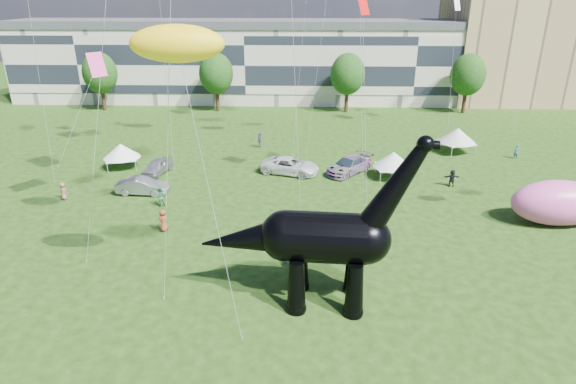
{
  "coord_description": "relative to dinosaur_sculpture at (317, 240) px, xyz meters",
  "views": [
    {
      "loc": [
        1.52,
        -21.19,
        17.08
      ],
      "look_at": [
        0.52,
        8.0,
        5.0
      ],
      "focal_mm": 30.0,
      "sensor_mm": 36.0,
      "label": 1
    }
  ],
  "objects": [
    {
      "name": "car_white",
      "position": [
        -2.21,
        21.93,
        -3.25
      ],
      "size": [
        6.48,
        4.32,
        1.65
      ],
      "primitive_type": "imported",
      "rotation": [
        0.0,
        0.0,
        1.28
      ],
      "color": "white",
      "rests_on": "ground"
    },
    {
      "name": "car_silver",
      "position": [
        -15.75,
        21.54,
        -3.33
      ],
      "size": [
        2.72,
        4.69,
        1.5
      ],
      "primitive_type": "imported",
      "rotation": [
        0.0,
        0.0,
        -0.23
      ],
      "color": "silver",
      "rests_on": "ground"
    },
    {
      "name": "tree_far_right",
      "position": [
        23.66,
        49.86,
        2.22
      ],
      "size": [
        5.2,
        5.2,
        9.44
      ],
      "color": "#382314",
      "rests_on": "ground"
    },
    {
      "name": "car_dark",
      "position": [
        3.83,
        22.31,
        -3.24
      ],
      "size": [
        5.58,
        5.85,
        1.67
      ],
      "primitive_type": "imported",
      "rotation": [
        0.0,
        0.0,
        -0.73
      ],
      "color": "#595960",
      "rests_on": "ground"
    },
    {
      "name": "car_grey",
      "position": [
        -15.56,
        16.02,
        -3.31
      ],
      "size": [
        4.71,
        1.8,
        1.53
      ],
      "primitive_type": "imported",
      "rotation": [
        0.0,
        0.0,
        1.53
      ],
      "color": "gray",
      "rests_on": "ground"
    },
    {
      "name": "terrace_row",
      "position": [
        -10.34,
        58.86,
        1.92
      ],
      "size": [
        78.0,
        11.0,
        12.0
      ],
      "primitive_type": "cube",
      "color": "beige",
      "rests_on": "ground"
    },
    {
      "name": "inflatable_pink",
      "position": [
        19.28,
        11.05,
        -2.26
      ],
      "size": [
        7.32,
        3.71,
        3.64
      ],
      "primitive_type": "ellipsoid",
      "rotation": [
        0.0,
        0.0,
        -0.01
      ],
      "color": "#F65FB8",
      "rests_on": "ground"
    },
    {
      "name": "visitors",
      "position": [
        -5.11,
        12.4,
        -3.22
      ],
      "size": [
        55.61,
        45.04,
        1.8
      ],
      "color": "brown",
      "rests_on": "ground"
    },
    {
      "name": "tree_mid_right",
      "position": [
        5.66,
        49.86,
        2.22
      ],
      "size": [
        5.2,
        5.2,
        9.44
      ],
      "color": "#382314",
      "rests_on": "ground"
    },
    {
      "name": "apartment_block",
      "position": [
        37.66,
        61.86,
        6.92
      ],
      "size": [
        28.0,
        18.0,
        22.0
      ],
      "primitive_type": "cube",
      "color": "tan",
      "rests_on": "ground"
    },
    {
      "name": "tree_far_left",
      "position": [
        -32.34,
        49.86,
        2.22
      ],
      "size": [
        5.2,
        5.2,
        9.44
      ],
      "color": "#382314",
      "rests_on": "ground"
    },
    {
      "name": "ground",
      "position": [
        -2.34,
        -3.14,
        -4.08
      ],
      "size": [
        220.0,
        220.0,
        0.0
      ],
      "primitive_type": "plane",
      "color": "#16330C",
      "rests_on": "ground"
    },
    {
      "name": "dinosaur_sculpture",
      "position": [
        0.0,
        0.0,
        0.0
      ],
      "size": [
        13.23,
        3.84,
        10.8
      ],
      "rotation": [
        0.0,
        0.0,
        -0.07
      ],
      "color": "black",
      "rests_on": "ground"
    },
    {
      "name": "gazebo_left",
      "position": [
        -19.9,
        23.06,
        -2.23
      ],
      "size": [
        4.62,
        4.62,
        2.63
      ],
      "rotation": [
        0.0,
        0.0,
        0.26
      ],
      "color": "white",
      "rests_on": "ground"
    },
    {
      "name": "gazebo_near",
      "position": [
        8.03,
        21.05,
        -2.18
      ],
      "size": [
        3.99,
        3.99,
        2.7
      ],
      "rotation": [
        0.0,
        0.0,
        0.03
      ],
      "color": "white",
      "rests_on": "ground"
    },
    {
      "name": "gazebo_far",
      "position": [
        16.74,
        29.63,
        -2.04
      ],
      "size": [
        5.23,
        5.23,
        2.9
      ],
      "rotation": [
        0.0,
        0.0,
        0.31
      ],
      "color": "silver",
      "rests_on": "ground"
    },
    {
      "name": "tree_mid_left",
      "position": [
        -14.34,
        49.86,
        2.22
      ],
      "size": [
        5.2,
        5.2,
        9.44
      ],
      "color": "#382314",
      "rests_on": "ground"
    }
  ]
}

